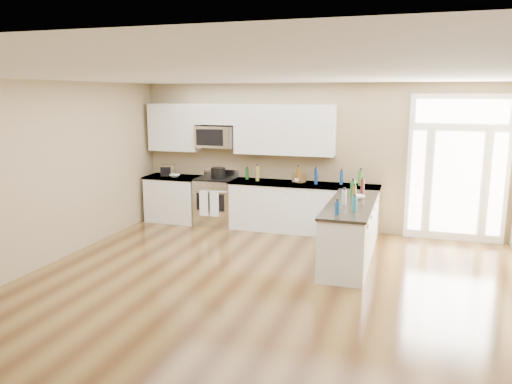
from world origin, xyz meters
TOP-DOWN VIEW (x-y plane):
  - ground at (0.00, 0.00)m, footprint 8.00×8.00m
  - room_shell at (0.00, 0.00)m, footprint 8.00×8.00m
  - back_cabinet_left at (-2.87, 3.69)m, footprint 1.10×0.66m
  - back_cabinet_right at (-0.16, 3.69)m, footprint 2.85×0.66m
  - peninsula_cabinet at (0.93, 2.24)m, footprint 0.69×2.32m
  - upper_cabinet_left at (-2.88, 3.83)m, footprint 1.04×0.33m
  - upper_cabinet_right at (-0.57, 3.83)m, footprint 1.94×0.33m
  - upper_cabinet_short at (-1.95, 3.83)m, footprint 0.82×0.33m
  - microwave at (-1.95, 3.80)m, footprint 0.78×0.41m
  - entry_door at (2.55, 3.95)m, footprint 1.70×0.10m
  - kitchen_range at (-1.92, 3.69)m, footprint 0.76×0.68m
  - stockpot at (-1.87, 3.68)m, footprint 0.29×0.29m
  - toaster_oven at (-2.97, 3.68)m, footprint 0.32×0.28m
  - cardboard_box at (-0.26, 3.80)m, footprint 0.25×0.22m
  - bowl_left at (-2.78, 3.59)m, footprint 0.26×0.26m
  - bowl_peninsula at (1.00, 2.56)m, footprint 0.24×0.24m
  - cup_counter at (-0.28, 3.72)m, footprint 0.12×0.12m
  - counter_bottles at (0.38, 3.06)m, footprint 2.40×2.45m

SIDE VIEW (x-z plane):
  - ground at x=0.00m, z-range 0.00..0.00m
  - peninsula_cabinet at x=0.93m, z-range -0.04..0.90m
  - back_cabinet_right at x=-0.16m, z-range -0.03..0.91m
  - back_cabinet_left at x=-2.87m, z-range -0.03..0.91m
  - kitchen_range at x=-1.92m, z-range -0.06..1.02m
  - bowl_left at x=-2.78m, z-range 0.94..0.99m
  - bowl_peninsula at x=1.00m, z-range 0.94..1.00m
  - cup_counter at x=-0.28m, z-range 0.94..1.02m
  - cardboard_box at x=-0.26m, z-range 0.94..1.12m
  - toaster_oven at x=-2.97m, z-range 0.94..1.17m
  - stockpot at x=-1.87m, z-range 0.95..1.17m
  - counter_bottles at x=0.38m, z-range 0.92..1.22m
  - entry_door at x=2.55m, z-range 0.00..2.60m
  - room_shell at x=0.00m, z-range -2.29..5.71m
  - microwave at x=-1.95m, z-range 1.55..1.97m
  - upper_cabinet_left at x=-2.88m, z-range 1.45..2.40m
  - upper_cabinet_right at x=-0.57m, z-range 1.45..2.40m
  - upper_cabinet_short at x=-1.95m, z-range 2.00..2.40m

